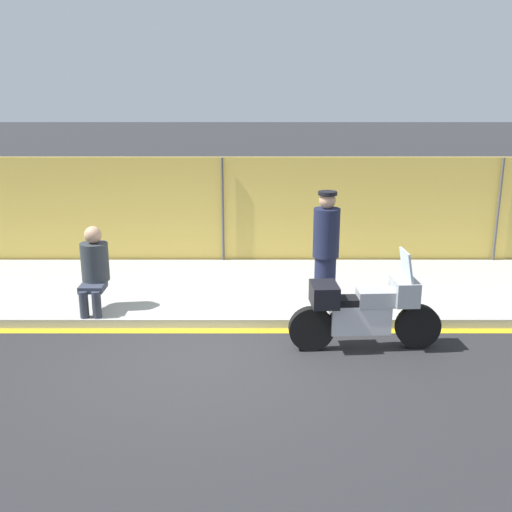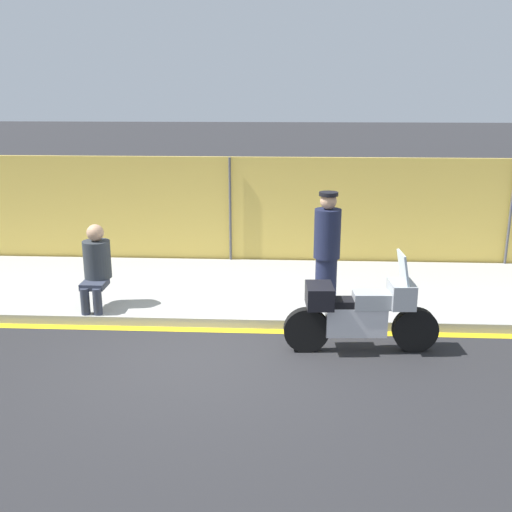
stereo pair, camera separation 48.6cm
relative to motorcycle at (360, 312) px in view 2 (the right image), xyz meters
name	(u,v)px [view 2 (the right image)]	position (x,y,z in m)	size (l,w,h in m)	color
ground_plane	(201,358)	(-2.18, -0.35, -0.57)	(120.00, 120.00, 0.00)	#262628
sidewalk	(222,288)	(-2.18, 2.39, -0.50)	(41.27, 3.34, 0.15)	#9E9E99
curb_paint_stripe	(210,330)	(-2.18, 0.63, -0.57)	(41.27, 0.18, 0.01)	gold
storefront_fence	(231,212)	(-2.18, 4.15, 0.55)	(39.20, 0.17, 2.24)	gold
motorcycle	(360,312)	(0.00, 0.00, 0.00)	(2.15, 0.57, 1.43)	black
officer_standing	(327,248)	(-0.38, 1.49, 0.52)	(0.42, 0.42, 1.85)	#191E38
person_seated_on_curb	(96,263)	(-4.05, 1.18, 0.31)	(0.43, 0.71, 1.34)	#2D3342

